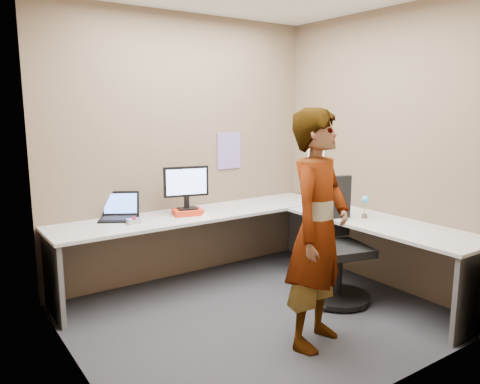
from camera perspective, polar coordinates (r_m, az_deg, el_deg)
ground at (r=4.16m, az=2.22°, el=-14.86°), size 3.00×3.00×0.00m
wall_back at (r=4.89m, az=-6.85°, el=5.30°), size 3.00×0.00×3.00m
wall_right at (r=4.84m, az=16.78°, el=4.89°), size 0.00×2.70×2.70m
wall_left at (r=3.14m, az=-20.14°, el=1.97°), size 0.00×2.70×2.70m
desk at (r=4.50m, az=3.80°, el=-4.95°), size 2.98×2.58×0.73m
paper_ream at (r=4.62m, az=-6.40°, el=-2.43°), size 0.32×0.26×0.06m
monitor at (r=4.58m, az=-6.57°, el=0.97°), size 0.44×0.17×0.42m
laptop at (r=4.56m, az=-14.45°, el=-2.39°), size 0.44×0.42×0.25m
trackball_mouse at (r=4.34m, az=-12.82°, el=-3.47°), size 0.12×0.08×0.07m
origami at (r=4.48m, az=-4.24°, el=-2.76°), size 0.10×0.10×0.06m
stapler at (r=5.05m, az=12.10°, el=-1.50°), size 0.15×0.05×0.05m
flower at (r=4.58m, az=15.00°, el=-1.34°), size 0.07×0.07×0.22m
calendar_purple at (r=5.16m, az=-1.35°, el=5.08°), size 0.30×0.01×0.40m
calendar_white at (r=5.45m, az=9.26°, el=4.69°), size 0.01×0.28×0.38m
sticky_note_a at (r=5.24m, az=11.80°, el=1.08°), size 0.01×0.07×0.07m
sticky_note_b at (r=5.30m, az=11.36°, el=-0.23°), size 0.01×0.07×0.07m
sticky_note_c at (r=5.22m, az=12.30°, el=-0.65°), size 0.01×0.07×0.07m
sticky_note_d at (r=5.35m, az=10.63°, el=0.98°), size 0.01×0.07×0.07m
office_chair at (r=4.44m, az=11.57°, el=-7.14°), size 0.63×0.61×1.11m
person at (r=3.49m, az=9.49°, el=-4.57°), size 0.76×0.64×1.77m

